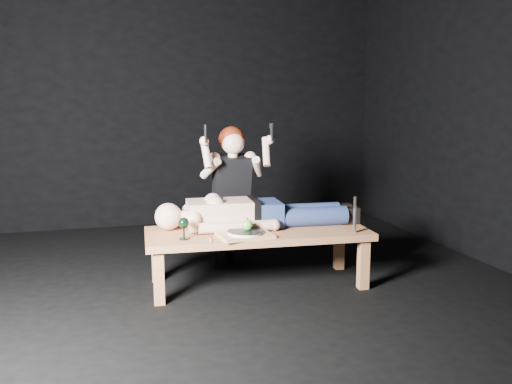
# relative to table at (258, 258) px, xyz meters

# --- Properties ---
(ground) EXTENTS (5.00, 5.00, 0.00)m
(ground) POSITION_rel_table_xyz_m (-0.33, -0.04, -0.23)
(ground) COLOR black
(ground) RESTS_ON ground
(back_wall) EXTENTS (5.00, 0.00, 5.00)m
(back_wall) POSITION_rel_table_xyz_m (-0.33, 2.46, 1.27)
(back_wall) COLOR black
(back_wall) RESTS_ON ground
(table) EXTENTS (1.80, 0.78, 0.45)m
(table) POSITION_rel_table_xyz_m (0.00, 0.00, 0.00)
(table) COLOR #A66A3B
(table) RESTS_ON ground
(lying_man) EXTENTS (1.87, 0.68, 0.27)m
(lying_man) POSITION_rel_table_xyz_m (0.07, 0.15, 0.36)
(lying_man) COLOR beige
(lying_man) RESTS_ON table
(kneeling_woman) EXTENTS (0.69, 0.77, 1.29)m
(kneeling_woman) POSITION_rel_table_xyz_m (-0.08, 0.62, 0.42)
(kneeling_woman) COLOR black
(kneeling_woman) RESTS_ON ground
(serving_tray) EXTENTS (0.42, 0.32, 0.02)m
(serving_tray) POSITION_rel_table_xyz_m (-0.15, -0.17, 0.24)
(serving_tray) COLOR tan
(serving_tray) RESTS_ON table
(plate) EXTENTS (0.29, 0.29, 0.02)m
(plate) POSITION_rel_table_xyz_m (-0.15, -0.17, 0.26)
(plate) COLOR white
(plate) RESTS_ON serving_tray
(apple) EXTENTS (0.08, 0.08, 0.08)m
(apple) POSITION_rel_table_xyz_m (-0.13, -0.16, 0.31)
(apple) COLOR #418D29
(apple) RESTS_ON plate
(goblet) EXTENTS (0.09, 0.09, 0.17)m
(goblet) POSITION_rel_table_xyz_m (-0.61, -0.13, 0.31)
(goblet) COLOR black
(goblet) RESTS_ON table
(fork_flat) EXTENTS (0.04, 0.19, 0.01)m
(fork_flat) POSITION_rel_table_xyz_m (-0.42, -0.19, 0.23)
(fork_flat) COLOR #B2B2B7
(fork_flat) RESTS_ON table
(knife_flat) EXTENTS (0.04, 0.19, 0.01)m
(knife_flat) POSITION_rel_table_xyz_m (0.03, -0.18, 0.23)
(knife_flat) COLOR #B2B2B7
(knife_flat) RESTS_ON table
(spoon_flat) EXTENTS (0.08, 0.18, 0.01)m
(spoon_flat) POSITION_rel_table_xyz_m (0.01, -0.12, 0.23)
(spoon_flat) COLOR #B2B2B7
(spoon_flat) RESTS_ON table
(carving_knife) EXTENTS (0.04, 0.04, 0.29)m
(carving_knife) POSITION_rel_table_xyz_m (0.71, -0.28, 0.37)
(carving_knife) COLOR #B2B2B7
(carving_knife) RESTS_ON table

